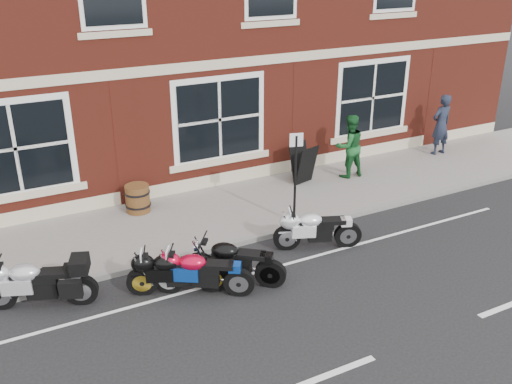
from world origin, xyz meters
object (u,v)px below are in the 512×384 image
Objects in this scene: moto_naked_black at (233,260)px; pedestrian_left at (441,125)px; a_board_sign at (303,163)px; moto_sport_silver at (316,227)px; parking_sign at (295,172)px; moto_touring_silver at (35,280)px; barrel_planter at (138,198)px; moto_sport_black at (175,270)px; moto_sport_red at (201,271)px; pedestrian_right at (349,146)px.

pedestrian_left is (8.84, 3.62, 0.54)m from moto_naked_black.
a_board_sign is (3.84, 3.61, 0.14)m from moto_naked_black.
parking_sign reaches higher than moto_sport_silver.
moto_touring_silver is at bearing -158.22° from parking_sign.
a_board_sign is 2.68m from parking_sign.
barrel_planter is 3.95m from parking_sign.
moto_sport_black is 2.67× the size of barrel_planter.
pedestrian_left is at bearing -1.35° from barrel_planter.
a_board_sign is at bearing 69.59° from parking_sign.
moto_sport_red is at bearing -156.38° from a_board_sign.
moto_touring_silver is at bearing 95.26° from moto_sport_black.
pedestrian_right is 0.81× the size of parking_sign.
pedestrian_left is 5.01m from a_board_sign.
moto_sport_red is 3.91m from barrel_planter.
moto_sport_black reaches higher than barrel_planter.
pedestrian_right is at bearing -27.61° from moto_sport_red.
moto_sport_black is 1.10× the size of moto_naked_black.
moto_naked_black is (0.70, 0.07, 0.02)m from moto_sport_red.
moto_sport_red is 0.93× the size of moto_sport_silver.
pedestrian_right reaches higher than moto_sport_red.
moto_sport_red is at bearing 133.77° from moto_naked_black.
pedestrian_left is at bearing -42.22° from moto_sport_silver.
moto_sport_black is 1.70× the size of a_board_sign.
moto_touring_silver is at bearing -133.77° from barrel_planter.
moto_sport_silver is 0.84× the size of parking_sign.
moto_touring_silver is 1.05× the size of pedestrian_left.
pedestrian_left is 1.76× the size of a_board_sign.
moto_sport_red is 0.96× the size of pedestrian_right.
moto_sport_silver is at bearing 23.79° from pedestrian_left.
parking_sign is (-6.52, -2.08, 0.33)m from pedestrian_left.
pedestrian_right is at bearing 2.09° from pedestrian_left.
a_board_sign is (-4.99, -0.01, -0.41)m from pedestrian_left.
moto_naked_black is at bearing -83.42° from moto_touring_silver.
moto_naked_black is at bearing -78.83° from barrel_planter.
a_board_sign is at bearing -32.87° from moto_sport_black.
moto_sport_red is at bearing -136.04° from parking_sign.
pedestrian_left is 3.66m from pedestrian_right.
pedestrian_left is (9.96, 3.43, 0.57)m from moto_sport_black.
parking_sign is (5.85, 0.59, 0.84)m from moto_touring_silver.
parking_sign is at bearing -141.76° from a_board_sign.
a_board_sign is 4.61m from barrel_planter.
parking_sign is (3.44, 1.34, 0.89)m from moto_sport_black.
barrel_planter is (-2.95, 3.40, -0.04)m from moto_sport_silver.
moto_sport_red is (2.83, -1.01, -0.05)m from moto_touring_silver.
moto_touring_silver is 12.67m from pedestrian_left.
pedestrian_left reaches higher than barrel_planter.
moto_sport_black is 6.04m from a_board_sign.
pedestrian_left is 1.06× the size of pedestrian_right.
barrel_planter is (-0.06, 3.91, -0.04)m from moto_sport_red.
moto_sport_silver is 4.22m from pedestrian_right.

